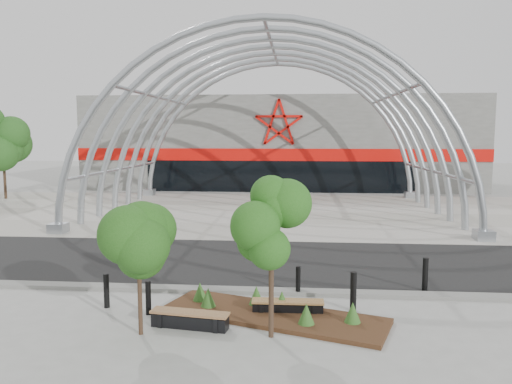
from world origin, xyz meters
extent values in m
plane|color=gray|center=(0.00, 0.00, 0.00)|extent=(140.00, 140.00, 0.00)
cube|color=black|center=(0.00, 3.50, 0.01)|extent=(140.00, 7.00, 0.02)
cube|color=#A39E93|center=(0.00, 15.50, 0.02)|extent=(60.00, 17.00, 0.04)
cube|color=slate|center=(0.00, -0.25, 0.06)|extent=(60.00, 0.50, 0.12)
cube|color=#63635E|center=(0.00, 33.50, 4.00)|extent=(34.00, 15.00, 8.00)
cube|color=black|center=(0.00, 26.05, 1.30)|extent=(22.00, 0.25, 2.60)
cube|color=red|center=(0.00, 26.05, 3.10)|extent=(34.00, 0.30, 1.00)
torus|color=#A0A6AC|center=(0.00, 8.00, 0.00)|extent=(20.36, 0.36, 20.36)
torus|color=#A0A6AC|center=(0.00, 10.50, 0.00)|extent=(20.36, 0.36, 20.36)
torus|color=#A0A6AC|center=(0.00, 13.00, 0.00)|extent=(20.36, 0.36, 20.36)
torus|color=#A0A6AC|center=(0.00, 15.50, 0.00)|extent=(20.36, 0.36, 20.36)
torus|color=#A0A6AC|center=(0.00, 18.00, 0.00)|extent=(20.36, 0.36, 20.36)
torus|color=#A0A6AC|center=(0.00, 20.50, 0.00)|extent=(20.36, 0.36, 20.36)
torus|color=#A0A6AC|center=(0.00, 23.00, 0.00)|extent=(20.36, 0.36, 20.36)
cylinder|color=#A0A6AC|center=(9.66, 15.50, 2.59)|extent=(0.20, 15.00, 0.20)
cylinder|color=#A0A6AC|center=(7.07, 15.50, 7.07)|extent=(0.20, 15.00, 0.20)
cylinder|color=#A0A6AC|center=(0.00, 15.50, 10.00)|extent=(0.20, 15.00, 0.20)
cylinder|color=#A0A6AC|center=(-7.07, 15.50, 7.07)|extent=(0.20, 15.00, 0.20)
cylinder|color=#A0A6AC|center=(-9.66, 15.50, 2.59)|extent=(0.20, 15.00, 0.20)
cube|color=#A0A6AC|center=(-10.00, 8.00, 0.25)|extent=(0.80, 0.80, 0.50)
cube|color=#A0A6AC|center=(-10.00, 23.00, 0.25)|extent=(0.80, 0.80, 0.50)
cube|color=#A0A6AC|center=(10.00, 8.00, 0.25)|extent=(0.80, 0.80, 0.50)
cube|color=#A0A6AC|center=(10.00, 23.00, 0.25)|extent=(0.80, 0.80, 0.50)
cube|color=#321D12|center=(0.99, -2.24, 0.06)|extent=(6.23, 3.68, 0.11)
cone|color=#366726|center=(-0.82, -1.86, 0.37)|extent=(0.41, 0.41, 0.52)
cone|color=#366726|center=(1.21, -1.95, 0.37)|extent=(0.41, 0.41, 0.52)
cone|color=#366726|center=(1.85, -2.90, 0.37)|extent=(0.41, 0.41, 0.52)
cone|color=#366726|center=(0.49, -1.58, 0.37)|extent=(0.41, 0.41, 0.52)
cone|color=#366726|center=(3.01, -2.70, 0.37)|extent=(0.41, 0.41, 0.52)
cone|color=#366726|center=(-1.14, -1.38, 0.37)|extent=(0.41, 0.41, 0.52)
cylinder|color=#322015|center=(-2.15, -3.63, 0.84)|extent=(0.11, 0.11, 1.69)
ellipsoid|color=#17440F|center=(-2.15, -3.63, 2.38)|extent=(1.44, 1.44, 1.84)
cylinder|color=#2E2017|center=(1.00, -3.52, 0.93)|extent=(0.12, 0.12, 1.87)
ellipsoid|color=#1A5111|center=(1.00, -3.52, 2.63)|extent=(1.54, 1.54, 2.04)
cube|color=black|center=(-1.05, -3.12, 0.17)|extent=(1.98, 0.65, 0.33)
cube|color=black|center=(-1.77, -3.01, 0.19)|extent=(0.18, 0.44, 0.39)
cube|color=black|center=(-0.33, -3.23, 0.19)|extent=(0.18, 0.44, 0.39)
cube|color=brown|center=(-1.05, -3.12, 0.39)|extent=(2.03, 0.72, 0.06)
cube|color=black|center=(1.37, -2.02, 0.16)|extent=(1.88, 0.39, 0.32)
cube|color=black|center=(0.67, -2.04, 0.19)|extent=(0.12, 0.41, 0.37)
cube|color=black|center=(2.07, -2.01, 0.19)|extent=(0.12, 0.41, 0.37)
cube|color=brown|center=(1.37, -2.02, 0.37)|extent=(1.93, 0.46, 0.06)
cylinder|color=black|center=(-2.36, -2.30, 0.46)|extent=(0.15, 0.15, 0.92)
cylinder|color=black|center=(-3.68, -1.88, 0.48)|extent=(0.15, 0.15, 0.97)
cylinder|color=black|center=(1.64, -0.35, 0.44)|extent=(0.14, 0.14, 0.88)
cylinder|color=black|center=(3.15, -1.55, 0.54)|extent=(0.17, 0.17, 1.09)
cylinder|color=black|center=(5.53, 0.36, 0.52)|extent=(0.17, 0.17, 1.05)
cylinder|color=#2F2015|center=(-20.00, 20.00, 1.65)|extent=(0.20, 0.20, 3.30)
ellipsoid|color=#164215|center=(-20.00, 20.00, 4.65)|extent=(3.00, 3.00, 3.60)
camera|label=1|loc=(1.62, -14.94, 4.84)|focal=35.00mm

